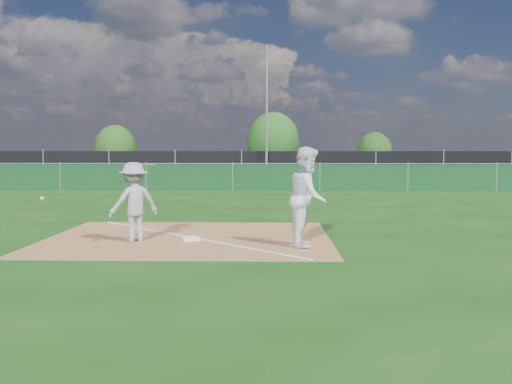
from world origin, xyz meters
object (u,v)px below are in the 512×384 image
tree_left (115,149)px  tree_right (374,153)px  light_pole (267,114)px  tree_mid (273,142)px  runner (308,197)px  car_left (159,167)px  car_right (343,168)px  first_base (190,238)px  play_at_first (134,202)px  car_mid (201,167)px

tree_left → tree_right: bearing=0.4°
light_pole → tree_mid: size_ratio=1.67×
tree_left → tree_right: (19.86, 0.14, -0.29)m
runner → tree_mid: tree_mid is taller
car_left → tree_mid: tree_mid is taller
car_right → first_base: bearing=142.3°
light_pole → first_base: 22.49m
light_pole → play_at_first: size_ratio=3.07×
car_mid → tree_right: bearing=-80.2°
light_pole → play_at_first: 22.65m
car_right → tree_right: size_ratio=1.38×
first_base → tree_left: tree_left is taller
first_base → tree_right: bearing=73.4°
car_right → tree_left: (-16.76, 5.67, 1.29)m
car_left → car_right: car_left is taller
car_right → tree_right: (3.10, 5.81, 1.00)m
light_pole → car_mid: light_pole is taller
light_pole → play_at_first: bearing=-96.5°
car_mid → play_at_first: bearing=168.3°
play_at_first → tree_right: size_ratio=0.81×
car_left → car_mid: (3.09, -1.10, 0.02)m
tree_right → light_pole: bearing=-129.3°
first_base → car_left: bearing=102.5°
first_base → tree_left: (-10.29, 31.91, 1.88)m
car_right → car_left: bearing=61.8°
play_at_first → tree_left: size_ratio=0.69×
car_right → tree_mid: 8.19m
first_base → car_left: (-6.03, 27.19, 0.66)m
light_pole → tree_right: size_ratio=2.49×
light_pole → runner: bearing=-87.5°
light_pole → tree_right: bearing=50.7°
light_pole → tree_right: (8.15, 9.96, -2.35)m
car_left → car_mid: 3.29m
car_right → car_mid: bearing=67.0°
play_at_first → tree_mid: 33.12m
play_at_first → car_mid: bearing=94.0°
light_pole → car_left: bearing=145.6°
runner → tree_left: size_ratio=0.52×
first_base → tree_right: (9.57, 32.05, 1.59)m
runner → tree_right: 33.40m
first_base → runner: bearing=-13.2°
first_base → car_left: car_left is taller
car_mid → tree_right: (12.51, 5.96, 0.92)m
light_pole → car_right: size_ratio=1.80×
car_mid → first_base: bearing=170.8°
car_mid → tree_left: tree_left is taller
tree_mid → first_base: bearing=-93.2°
light_pole → car_mid: size_ratio=1.83×
car_mid → tree_right: size_ratio=1.36×
car_left → tree_left: (-4.25, 4.72, 1.23)m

